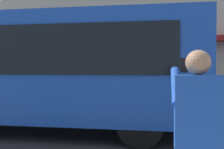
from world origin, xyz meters
name	(u,v)px	position (x,y,z in m)	size (l,w,h in m)	color
ground_plane	(131,135)	(0.00, 0.00, 0.00)	(60.00, 60.00, 0.00)	#2B2B2D
red_bus	(30,68)	(2.70, 0.09, 1.68)	(9.05, 2.54, 3.08)	#1947AD
pedestrian_photographer	(198,131)	(-1.10, 4.63, 1.14)	(0.53, 0.52, 1.70)	#2D2D33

